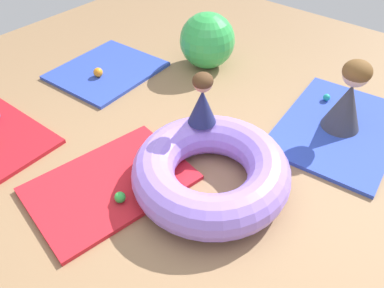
{
  "coord_description": "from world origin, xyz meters",
  "views": [
    {
      "loc": [
        -1.71,
        -1.33,
        2.39
      ],
      "look_at": [
        0.06,
        0.14,
        0.36
      ],
      "focal_mm": 35.31,
      "sensor_mm": 36.0,
      "label": 1
    }
  ],
  "objects": [
    {
      "name": "child_in_navy",
      "position": [
        0.36,
        0.27,
        0.59
      ],
      "size": [
        0.34,
        0.34,
        0.48
      ],
      "rotation": [
        0.0,
        0.0,
        3.7
      ],
      "color": "navy",
      "rests_on": "inflatable_cushion"
    },
    {
      "name": "exercise_ball_large",
      "position": [
        1.64,
        1.22,
        0.33
      ],
      "size": [
        0.66,
        0.66,
        0.66
      ],
      "primitive_type": "sphere",
      "color": "green",
      "rests_on": "ground"
    },
    {
      "name": "play_ball_red",
      "position": [
        -0.28,
        0.44,
        0.08
      ],
      "size": [
        0.09,
        0.09,
        0.09
      ],
      "primitive_type": "sphere",
      "color": "red",
      "rests_on": "gym_mat_near_right"
    },
    {
      "name": "gym_mat_near_left",
      "position": [
        0.74,
        2.05,
        0.02
      ],
      "size": [
        1.24,
        1.11,
        0.04
      ],
      "primitive_type": "cube",
      "rotation": [
        0.0,
        0.0,
        0.06
      ],
      "color": "#2D47B7",
      "rests_on": "ground"
    },
    {
      "name": "play_ball_teal",
      "position": [
        1.82,
        -0.29,
        0.08
      ],
      "size": [
        0.08,
        0.08,
        0.08
      ],
      "primitive_type": "sphere",
      "color": "teal",
      "rests_on": "gym_mat_center_rear"
    },
    {
      "name": "inflatable_cushion",
      "position": [
        0.06,
        -0.06,
        0.18
      ],
      "size": [
        1.3,
        1.3,
        0.35
      ],
      "primitive_type": "torus",
      "color": "#9975EA",
      "rests_on": "ground"
    },
    {
      "name": "gym_mat_center_rear",
      "position": [
        1.49,
        -0.58,
        0.02
      ],
      "size": [
        1.6,
        1.2,
        0.04
      ],
      "primitive_type": "cube",
      "rotation": [
        0.0,
        0.0,
        0.1
      ],
      "color": "#2D47B7",
      "rests_on": "ground"
    },
    {
      "name": "adult_seated",
      "position": [
        1.49,
        -0.58,
        0.39
      ],
      "size": [
        0.51,
        0.51,
        0.72
      ],
      "rotation": [
        0.0,
        0.0,
        2.15
      ],
      "color": "#383842",
      "rests_on": "gym_mat_center_rear"
    },
    {
      "name": "ground_plane",
      "position": [
        0.0,
        0.0,
        0.0
      ],
      "size": [
        8.0,
        8.0,
        0.0
      ],
      "primitive_type": "plane",
      "color": "#93704C"
    },
    {
      "name": "play_ball_orange",
      "position": [
        0.57,
        1.99,
        0.09
      ],
      "size": [
        0.11,
        0.11,
        0.11
      ],
      "primitive_type": "sphere",
      "color": "orange",
      "rests_on": "gym_mat_near_left"
    },
    {
      "name": "gym_mat_near_right",
      "position": [
        -0.48,
        0.6,
        0.02
      ],
      "size": [
        1.45,
        1.13,
        0.04
      ],
      "primitive_type": "cube",
      "rotation": [
        0.0,
        0.0,
        -0.18
      ],
      "color": "red",
      "rests_on": "ground"
    },
    {
      "name": "play_ball_green",
      "position": [
        -0.56,
        0.37,
        0.09
      ],
      "size": [
        0.09,
        0.09,
        0.09
      ],
      "primitive_type": "sphere",
      "color": "green",
      "rests_on": "gym_mat_near_right"
    }
  ]
}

